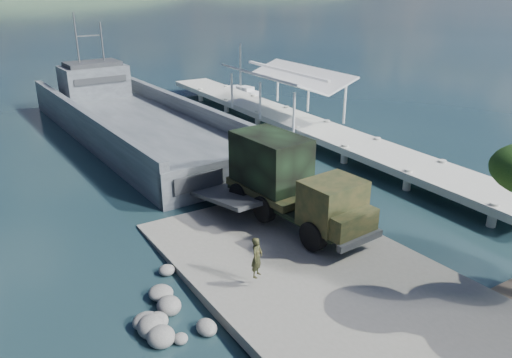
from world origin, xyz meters
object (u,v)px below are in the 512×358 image
(military_truck, at_px, (290,182))
(soldier, at_px, (257,265))
(pier, at_px, (293,113))
(sailboat_near, at_px, (242,92))
(landing_craft, at_px, (136,128))
(sailboat_far, at_px, (241,91))

(military_truck, relative_size, soldier, 5.28)
(military_truck, bearing_deg, pier, 48.64)
(military_truck, xyz_separation_m, sailboat_near, (14.85, 30.60, -2.30))
(pier, xyz_separation_m, soldier, (-15.72, -19.45, -0.21))
(landing_craft, height_order, soldier, landing_craft)
(landing_craft, distance_m, soldier, 25.06)
(soldier, distance_m, sailboat_far, 40.74)
(landing_craft, height_order, sailboat_near, landing_craft)
(pier, distance_m, sailboat_near, 16.11)
(soldier, bearing_deg, pier, 17.01)
(landing_craft, xyz_separation_m, soldier, (-3.37, -24.83, 0.53))
(pier, bearing_deg, sailboat_near, 75.98)
(military_truck, relative_size, sailboat_far, 1.65)
(soldier, relative_size, sailboat_far, 0.31)
(pier, relative_size, landing_craft, 1.23)
(military_truck, bearing_deg, sailboat_near, 58.88)
(soldier, bearing_deg, sailboat_far, 26.92)
(landing_craft, distance_m, military_truck, 20.52)
(sailboat_near, height_order, sailboat_far, sailboat_near)
(landing_craft, relative_size, military_truck, 3.81)
(landing_craft, distance_m, sailboat_near, 19.19)
(sailboat_near, bearing_deg, landing_craft, -160.72)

